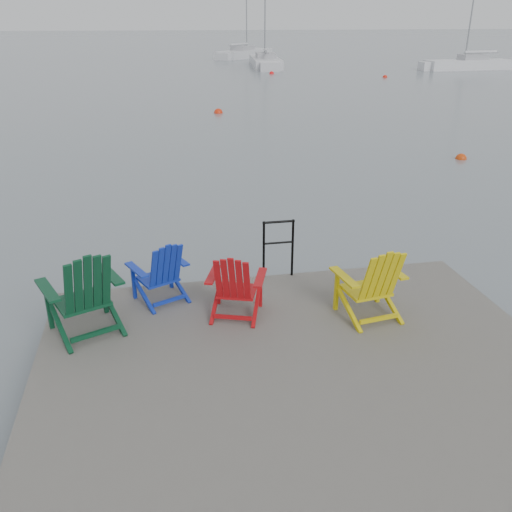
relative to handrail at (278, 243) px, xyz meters
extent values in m
plane|color=slate|center=(-0.25, -2.45, -1.04)|extent=(400.00, 400.00, 0.00)
cube|color=#312E2B|center=(-0.25, -2.45, -0.64)|extent=(6.00, 5.00, 0.20)
cylinder|color=black|center=(-2.95, -0.25, -1.34)|extent=(0.26, 0.26, 1.20)
cylinder|color=black|center=(-0.25, -0.25, -1.34)|extent=(0.26, 0.26, 1.20)
cylinder|color=black|center=(2.45, -0.25, -1.34)|extent=(0.26, 0.26, 1.20)
cylinder|color=black|center=(-0.22, 0.00, -0.09)|extent=(0.04, 0.04, 0.90)
cylinder|color=black|center=(0.22, 0.00, -0.09)|extent=(0.04, 0.04, 0.90)
cylinder|color=black|center=(0.00, 0.00, 0.34)|extent=(0.48, 0.04, 0.04)
cylinder|color=black|center=(0.00, 0.00, 0.01)|extent=(0.44, 0.03, 0.03)
cube|color=#0A3820|center=(-2.73, -0.98, -0.17)|extent=(0.77, 0.73, 0.04)
cube|color=#0A3820|center=(-3.15, -0.92, -0.22)|extent=(0.07, 0.07, 0.64)
cube|color=#0A3820|center=(-2.50, -0.64, -0.22)|extent=(0.07, 0.07, 0.64)
cube|color=#0A3820|center=(-3.08, -1.16, 0.11)|extent=(0.40, 0.69, 0.03)
cube|color=#0A3820|center=(-2.37, -0.85, 0.11)|extent=(0.40, 0.69, 0.03)
cube|color=#0A3820|center=(-2.59, -1.32, 0.21)|extent=(0.63, 0.49, 0.78)
cube|color=#1029A7|center=(-1.79, -0.35, -0.25)|extent=(0.62, 0.59, 0.04)
cube|color=#1029A7|center=(-2.12, -0.31, -0.29)|extent=(0.06, 0.06, 0.51)
cube|color=#1029A7|center=(-1.61, -0.07, -0.29)|extent=(0.06, 0.06, 0.51)
cube|color=#1029A7|center=(-2.06, -0.49, -0.02)|extent=(0.33, 0.55, 0.02)
cube|color=#1029A7|center=(-1.50, -0.24, -0.02)|extent=(0.33, 0.55, 0.02)
cube|color=#1029A7|center=(-1.67, -0.62, 0.05)|extent=(0.50, 0.40, 0.62)
cube|color=#A80C10|center=(-0.77, -0.94, -0.24)|extent=(0.60, 0.57, 0.04)
cube|color=#A80C10|center=(-0.99, -0.68, -0.28)|extent=(0.06, 0.06, 0.52)
cube|color=#A80C10|center=(-0.44, -0.86, -0.28)|extent=(0.06, 0.06, 0.52)
cube|color=#A80C10|center=(-1.08, -0.86, -0.01)|extent=(0.28, 0.57, 0.03)
cube|color=#A80C10|center=(-0.48, -1.06, -0.01)|extent=(0.28, 0.57, 0.03)
cube|color=#A80C10|center=(-0.87, -1.23, 0.07)|extent=(0.51, 0.37, 0.63)
cube|color=#CEB80B|center=(0.89, -1.29, -0.21)|extent=(0.61, 0.56, 0.04)
cube|color=#CEB80B|center=(0.54, -1.14, -0.25)|extent=(0.06, 0.06, 0.57)
cube|color=#CEB80B|center=(1.17, -1.04, -0.25)|extent=(0.06, 0.06, 0.57)
cube|color=#CEB80B|center=(0.55, -1.36, 0.05)|extent=(0.21, 0.64, 0.03)
cube|color=#CEB80B|center=(1.23, -1.26, 0.05)|extent=(0.21, 0.64, 0.03)
cube|color=#CEB80B|center=(0.94, -1.62, 0.13)|extent=(0.54, 0.34, 0.70)
cube|color=silver|center=(8.85, 43.65, -0.79)|extent=(3.37, 9.20, 1.10)
cube|color=#9E9EA3|center=(8.80, 43.21, -0.09)|extent=(1.94, 2.87, 0.55)
cube|color=silver|center=(9.14, 56.20, -0.79)|extent=(7.52, 8.66, 1.10)
cube|color=#9E9EA3|center=(8.86, 55.84, -0.09)|extent=(3.00, 3.18, 0.55)
cube|color=silver|center=(25.28, 37.41, -0.79)|extent=(7.53, 2.20, 1.10)
cube|color=#9E9EA3|center=(25.65, 37.42, -0.09)|extent=(2.29, 1.44, 0.55)
sphere|color=#C43A0B|center=(7.85, 8.19, -1.04)|extent=(0.35, 0.35, 0.35)
sphere|color=red|center=(1.42, 18.59, -1.04)|extent=(0.41, 0.41, 0.41)
sphere|color=red|center=(15.72, 32.60, -1.04)|extent=(0.35, 0.35, 0.35)
sphere|color=#F90E11|center=(8.01, 37.02, -1.04)|extent=(0.38, 0.38, 0.38)
camera|label=1|loc=(-1.72, -7.22, 3.07)|focal=38.00mm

